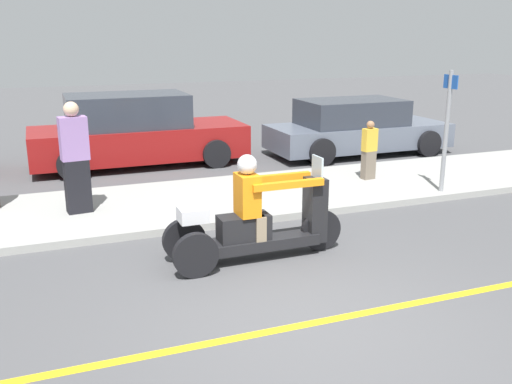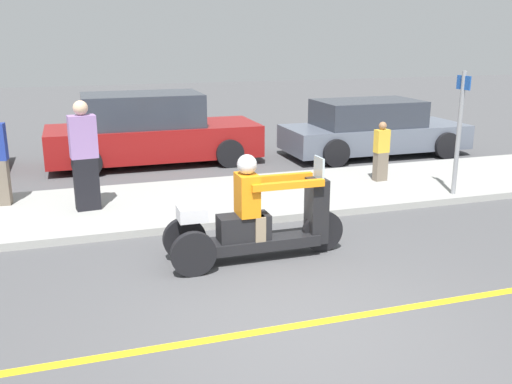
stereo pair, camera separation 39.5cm
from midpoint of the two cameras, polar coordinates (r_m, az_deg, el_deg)
name	(u,v)px [view 1 (the left image)]	position (r m, az deg, el deg)	size (l,w,h in m)	color
ground_plane	(314,323)	(6.17, 4.00, -12.96)	(60.00, 60.00, 0.00)	#4C4C4F
lane_stripe	(320,322)	(6.19, 4.53, -12.83)	(24.00, 0.12, 0.01)	gold
sidewalk_strip	(198,202)	(10.19, -6.94, -0.96)	(28.00, 2.80, 0.12)	#9E9E99
motorcycle_trike	(256,222)	(7.58, -1.49, -3.08)	(2.47, 0.68, 1.45)	black
spectator_near_curb	(369,151)	(11.52, 10.29, 4.04)	(0.29, 0.19, 1.17)	#726656
spectator_with_child	(75,160)	(9.63, -18.74, 3.04)	(0.46, 0.31, 1.80)	black
parked_car_lot_center	(356,128)	(14.50, 9.20, 6.31)	(4.54, 1.95, 1.37)	slate
parked_car_lot_far	(136,132)	(13.41, -12.79, 5.85)	(4.80, 2.04, 1.63)	maroon
street_sign	(447,127)	(10.81, 17.54, 6.22)	(0.08, 0.36, 2.20)	gray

